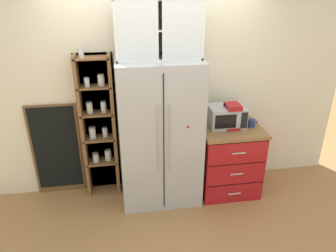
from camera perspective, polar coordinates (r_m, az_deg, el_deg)
The scene contains 12 objects.
ground_plane at distance 4.15m, azimuth -1.34°, elevation -12.60°, with size 10.64×10.64×0.00m, color #9E7042.
wall_back_cream at distance 3.91m, azimuth -2.35°, elevation 6.15°, with size 4.94×0.10×2.55m, color silver.
refrigerator at distance 3.71m, azimuth -1.53°, elevation -1.35°, with size 0.95×0.68×1.78m.
pantry_shelf_column at distance 3.92m, azimuth -12.64°, elevation 0.26°, with size 0.46×0.26×1.88m.
counter_cabinet at distance 4.11m, azimuth 10.89°, elevation -5.90°, with size 0.77×0.68×0.90m.
microwave at distance 3.88m, azimuth 10.62°, elevation 1.79°, with size 0.44×0.33×0.26m.
coffee_maker at distance 3.85m, azimuth 11.56°, elevation 1.94°, with size 0.17×0.20×0.31m.
mug_navy at distance 3.96m, azimuth 15.07°, elevation 0.57°, with size 0.12×0.09×0.10m.
mug_sage at distance 3.87m, azimuth 11.59°, elevation 0.29°, with size 0.11×0.07×0.09m.
bottle_clear at distance 3.87m, azimuth 11.50°, elevation 1.53°, with size 0.07×0.07×0.28m.
upper_cabinet at distance 3.41m, azimuth -1.87°, elevation 17.34°, with size 0.91×0.32×0.61m.
chalkboard_menu at distance 4.16m, azimuth -19.75°, elevation -4.14°, with size 0.60×0.04×1.21m.
Camera 1 is at (-0.44, -3.28, 2.50)m, focal length 33.20 mm.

